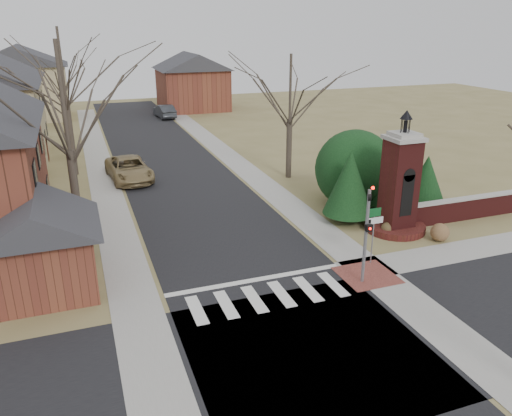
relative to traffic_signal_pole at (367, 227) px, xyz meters
name	(u,v)px	position (x,y,z in m)	size (l,w,h in m)	color
ground	(275,307)	(-4.30, -0.57, -2.59)	(120.00, 120.00, 0.00)	olive
main_street	(170,166)	(-4.30, 21.43, -2.58)	(8.00, 70.00, 0.01)	black
cross_street	(308,350)	(-4.30, -3.57, -2.58)	(120.00, 8.00, 0.01)	black
crosswalk_zone	(268,297)	(-4.30, 0.23, -2.58)	(8.00, 2.20, 0.02)	silver
stop_bar	(256,280)	(-4.30, 1.73, -2.58)	(8.00, 0.35, 0.02)	silver
sidewalk_right_main	(233,160)	(0.90, 21.43, -2.58)	(2.00, 60.00, 0.02)	gray
sidewalk_left	(101,172)	(-9.50, 21.43, -2.58)	(2.00, 60.00, 0.02)	gray
curb_apron	(367,275)	(0.50, 0.43, -2.57)	(2.40, 2.40, 0.02)	brown
traffic_signal_pole	(367,227)	(0.00, 0.00, 0.00)	(0.28, 0.41, 4.50)	slate
sign_post	(374,225)	(1.29, 1.41, -0.64)	(0.90, 0.07, 2.75)	slate
brick_gate_monument	(399,192)	(4.70, 4.42, -0.42)	(3.20, 3.20, 6.47)	#521918
brick_garden_wall	(463,209)	(9.20, 4.43, -1.93)	(7.50, 0.50, 1.30)	#521918
garage_left	(40,241)	(-12.82, 3.92, -0.35)	(4.80, 4.80, 4.29)	brown
house_distant_left	(19,81)	(-16.31, 47.42, 1.66)	(10.80, 8.80, 8.53)	tan
house_distant_right	(192,80)	(3.69, 47.42, 1.06)	(8.80, 8.80, 7.30)	brown
evergreen_near	(349,182)	(2.90, 6.43, -0.29)	(2.80, 2.80, 4.10)	#473D33
evergreen_mid	(389,166)	(6.20, 7.63, 0.01)	(3.40, 3.40, 4.70)	#473D33
evergreen_far	(426,179)	(8.20, 6.63, -0.69)	(2.40, 2.40, 3.30)	#473D33
evergreen_mass	(355,166)	(4.70, 8.93, -0.19)	(4.80, 4.80, 4.80)	black
bare_tree_0	(61,89)	(-11.30, 8.43, 5.11)	(8.05, 8.05, 11.15)	#473D33
bare_tree_1	(61,62)	(-11.30, 21.43, 5.44)	(8.40, 8.40, 11.64)	#473D33
bare_tree_2	(57,63)	(-11.80, 34.43, 4.44)	(7.35, 7.35, 10.19)	#473D33
bare_tree_3	(291,83)	(3.20, 15.43, 4.10)	(7.00, 7.00, 9.70)	#473D33
pickup_truck	(129,169)	(-7.70, 18.71, -1.79)	(2.65, 5.75, 1.60)	#927C50
distant_car	(165,111)	(-0.90, 42.42, -1.81)	(1.64, 4.71, 1.55)	#34373C
dry_shrub_left	(388,229)	(3.95, 4.03, -2.24)	(0.69, 0.69, 0.69)	brown
dry_shrub_right	(440,232)	(6.00, 2.43, -2.11)	(0.94, 0.94, 0.94)	brown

